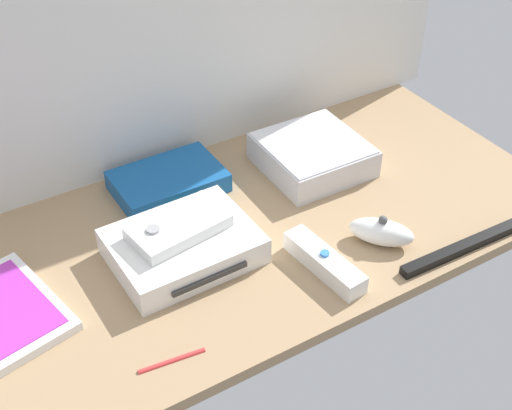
{
  "coord_description": "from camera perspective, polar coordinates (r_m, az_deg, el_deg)",
  "views": [
    {
      "loc": [
        -44.74,
        -73.61,
        71.86
      ],
      "look_at": [
        0.0,
        0.0,
        4.0
      ],
      "focal_mm": 49.38,
      "sensor_mm": 36.0,
      "label": 1
    }
  ],
  "objects": [
    {
      "name": "remote_classic_pad",
      "position": [
        1.04,
        -6.34,
        -1.73
      ],
      "size": [
        15.37,
        9.93,
        2.4
      ],
      "rotation": [
        0.0,
        0.0,
        0.14
      ],
      "color": "white",
      "rests_on": "game_console"
    },
    {
      "name": "remote_nunchuk",
      "position": [
        1.09,
        10.12,
        -2.16
      ],
      "size": [
        9.81,
        10.48,
        5.1
      ],
      "rotation": [
        0.0,
        0.0,
        0.7
      ],
      "color": "white",
      "rests_on": "ground_plane"
    },
    {
      "name": "ground_plane",
      "position": [
        1.13,
        -0.0,
        -2.0
      ],
      "size": [
        100.0,
        48.0,
        2.0
      ],
      "primitive_type": "cube",
      "color": "#9E7F5B",
      "rests_on": "ground"
    },
    {
      "name": "sensor_bar",
      "position": [
        1.12,
        16.6,
        -3.22
      ],
      "size": [
        24.04,
        2.56,
        1.4
      ],
      "primitive_type": "cube",
      "rotation": [
        0.0,
        0.0,
        -0.03
      ],
      "color": "black",
      "rests_on": "ground_plane"
    },
    {
      "name": "network_router",
      "position": [
        1.19,
        -7.12,
        1.9
      ],
      "size": [
        18.02,
        12.42,
        3.4
      ],
      "rotation": [
        0.0,
        0.0,
        0.0
      ],
      "color": "#145193",
      "rests_on": "ground_plane"
    },
    {
      "name": "stylus_pen",
      "position": [
        0.93,
        -6.83,
        -12.32
      ],
      "size": [
        9.02,
        1.78,
        0.7
      ],
      "primitive_type": "cylinder",
      "rotation": [
        0.0,
        1.57,
        3.02
      ],
      "color": "red",
      "rests_on": "ground_plane"
    },
    {
      "name": "game_case",
      "position": [
        1.03,
        -19.84,
        -8.18
      ],
      "size": [
        17.1,
        21.32,
        1.56
      ],
      "rotation": [
        0.0,
        0.0,
        0.2
      ],
      "color": "white",
      "rests_on": "ground_plane"
    },
    {
      "name": "mini_computer",
      "position": [
        1.24,
        4.61,
        4.1
      ],
      "size": [
        17.3,
        17.3,
        5.3
      ],
      "rotation": [
        0.0,
        0.0,
        -0.02
      ],
      "color": "silver",
      "rests_on": "ground_plane"
    },
    {
      "name": "remote_wand",
      "position": [
        1.04,
        5.54,
        -4.62
      ],
      "size": [
        4.96,
        15.07,
        3.4
      ],
      "rotation": [
        0.0,
        0.0,
        0.09
      ],
      "color": "white",
      "rests_on": "ground_plane"
    },
    {
      "name": "game_console",
      "position": [
        1.06,
        -5.91,
        -3.34
      ],
      "size": [
        21.24,
        16.74,
        4.4
      ],
      "rotation": [
        0.0,
        0.0,
        0.01
      ],
      "color": "white",
      "rests_on": "ground_plane"
    }
  ]
}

